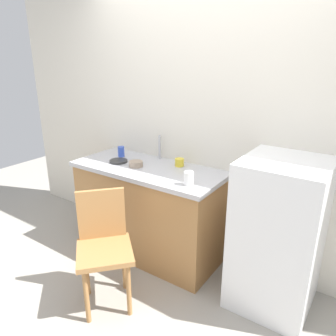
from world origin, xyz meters
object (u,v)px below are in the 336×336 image
cup_blue (121,152)px  refrigerator (278,235)px  terracotta_bowl (136,164)px  cup_white (189,178)px  chair (104,244)px  hotplate (118,161)px  cup_yellow (179,162)px

cup_blue → refrigerator: bearing=-3.4°
terracotta_bowl → cup_white: cup_white is taller
chair → hotplate: bearing=75.4°
hotplate → cup_blue: size_ratio=1.67×
chair → terracotta_bowl: (-0.22, 0.66, 0.41)m
cup_yellow → cup_white: 0.46m
chair → terracotta_bowl: size_ratio=7.06×
terracotta_bowl → cup_white: size_ratio=1.15×
chair → cup_white: (0.40, 0.56, 0.44)m
chair → cup_yellow: 1.00m
terracotta_bowl → cup_blue: 0.35m
terracotta_bowl → cup_blue: (-0.32, 0.15, 0.03)m
cup_blue → cup_white: 0.98m
terracotta_bowl → hotplate: (-0.22, 0.00, -0.01)m
chair → cup_blue: size_ratio=8.75×
refrigerator → terracotta_bowl: size_ratio=9.23×
chair → cup_yellow: bearing=35.8°
refrigerator → cup_blue: 1.66m
chair → cup_blue: cup_blue is taller
cup_yellow → cup_white: bearing=-48.5°
chair → cup_blue: 1.07m
chair → cup_white: cup_white is taller
terracotta_bowl → chair: bearing=-71.4°
hotplate → cup_white: size_ratio=1.55×
chair → cup_yellow: size_ratio=10.75×
refrigerator → chair: 1.30m
terracotta_bowl → hotplate: bearing=178.7°
cup_blue → hotplate: bearing=-56.6°
hotplate → chair: bearing=-56.6°
refrigerator → cup_white: refrigerator is taller
refrigerator → cup_blue: size_ratio=11.45×
terracotta_bowl → hotplate: 0.22m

